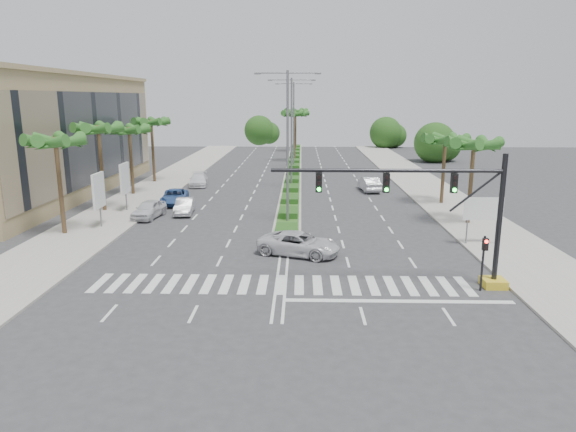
# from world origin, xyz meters

# --- Properties ---
(ground) EXTENTS (160.00, 160.00, 0.00)m
(ground) POSITION_xyz_m (0.00, 0.00, 0.00)
(ground) COLOR #333335
(ground) RESTS_ON ground
(footpath_right) EXTENTS (6.00, 120.00, 0.15)m
(footpath_right) POSITION_xyz_m (15.20, 20.00, 0.07)
(footpath_right) COLOR gray
(footpath_right) RESTS_ON ground
(footpath_left) EXTENTS (6.00, 120.00, 0.15)m
(footpath_left) POSITION_xyz_m (-15.20, 20.00, 0.07)
(footpath_left) COLOR gray
(footpath_left) RESTS_ON ground
(median) EXTENTS (2.20, 75.00, 0.20)m
(median) POSITION_xyz_m (0.00, 45.00, 0.10)
(median) COLOR gray
(median) RESTS_ON ground
(median_grass) EXTENTS (1.80, 75.00, 0.04)m
(median_grass) POSITION_xyz_m (0.00, 45.00, 0.22)
(median_grass) COLOR #2B531C
(median_grass) RESTS_ON median
(building) EXTENTS (12.00, 36.00, 12.00)m
(building) POSITION_xyz_m (-26.00, 26.00, 6.00)
(building) COLOR tan
(building) RESTS_ON ground
(signal_gantry) EXTENTS (12.60, 1.20, 7.20)m
(signal_gantry) POSITION_xyz_m (9.27, -0.00, 3.46)
(signal_gantry) COLOR gold
(signal_gantry) RESTS_ON ground
(pedestrian_signal) EXTENTS (0.28, 0.36, 3.00)m
(pedestrian_signal) POSITION_xyz_m (10.60, -0.68, 2.04)
(pedestrian_signal) COLOR black
(pedestrian_signal) RESTS_ON ground
(direction_sign) EXTENTS (2.70, 0.11, 3.40)m
(direction_sign) POSITION_xyz_m (13.50, 7.99, 2.45)
(direction_sign) COLOR slate
(direction_sign) RESTS_ON ground
(billboard_near) EXTENTS (0.18, 2.10, 4.35)m
(billboard_near) POSITION_xyz_m (-14.50, 12.00, 2.96)
(billboard_near) COLOR slate
(billboard_near) RESTS_ON ground
(billboard_far) EXTENTS (0.18, 2.10, 4.35)m
(billboard_far) POSITION_xyz_m (-14.50, 18.00, 2.96)
(billboard_far) COLOR slate
(billboard_far) RESTS_ON ground
(palm_left_near) EXTENTS (4.57, 4.68, 7.55)m
(palm_left_near) POSITION_xyz_m (-16.50, 10.00, 6.69)
(palm_left_near) COLOR brown
(palm_left_near) RESTS_ON ground
(palm_left_mid) EXTENTS (4.57, 4.68, 7.95)m
(palm_left_mid) POSITION_xyz_m (-16.50, 18.00, 7.08)
(palm_left_mid) COLOR brown
(palm_left_mid) RESTS_ON ground
(palm_left_far) EXTENTS (4.57, 4.68, 7.35)m
(palm_left_far) POSITION_xyz_m (-16.50, 26.00, 6.50)
(palm_left_far) COLOR brown
(palm_left_far) RESTS_ON ground
(palm_left_end) EXTENTS (4.57, 4.68, 7.75)m
(palm_left_end) POSITION_xyz_m (-16.50, 34.00, 6.88)
(palm_left_end) COLOR brown
(palm_left_end) RESTS_ON ground
(palm_right_near) EXTENTS (4.57, 4.68, 7.05)m
(palm_right_near) POSITION_xyz_m (14.50, 14.00, 6.20)
(palm_right_near) COLOR brown
(palm_right_near) RESTS_ON ground
(palm_right_far) EXTENTS (4.57, 4.68, 6.75)m
(palm_right_far) POSITION_xyz_m (14.50, 22.00, 5.91)
(palm_right_far) COLOR brown
(palm_right_far) RESTS_ON ground
(palm_median_a) EXTENTS (4.57, 4.68, 8.05)m
(palm_median_a) POSITION_xyz_m (0.00, 55.00, 7.17)
(palm_median_a) COLOR brown
(palm_median_a) RESTS_ON ground
(palm_median_b) EXTENTS (4.57, 4.68, 8.05)m
(palm_median_b) POSITION_xyz_m (0.00, 70.00, 7.17)
(palm_median_b) COLOR brown
(palm_median_b) RESTS_ON ground
(streetlight_near) EXTENTS (5.10, 0.25, 12.00)m
(streetlight_near) POSITION_xyz_m (0.00, 14.00, 6.81)
(streetlight_near) COLOR slate
(streetlight_near) RESTS_ON ground
(streetlight_mid) EXTENTS (5.10, 0.25, 12.00)m
(streetlight_mid) POSITION_xyz_m (0.00, 30.00, 6.81)
(streetlight_mid) COLOR slate
(streetlight_mid) RESTS_ON ground
(streetlight_far) EXTENTS (5.10, 0.25, 12.00)m
(streetlight_far) POSITION_xyz_m (0.00, 46.00, 6.81)
(streetlight_far) COLOR slate
(streetlight_far) RESTS_ON ground
(car_parked_a) EXTENTS (2.33, 4.60, 1.50)m
(car_parked_a) POSITION_xyz_m (-11.80, 15.61, 0.75)
(car_parked_a) COLOR silver
(car_parked_a) RESTS_ON ground
(car_parked_b) EXTENTS (1.80, 4.24, 1.36)m
(car_parked_b) POSITION_xyz_m (-9.12, 17.29, 0.68)
(car_parked_b) COLOR #B0AFB4
(car_parked_b) RESTS_ON ground
(car_parked_c) EXTENTS (2.95, 5.30, 1.40)m
(car_parked_c) POSITION_xyz_m (-11.01, 21.42, 0.70)
(car_parked_c) COLOR #32589A
(car_parked_c) RESTS_ON ground
(car_parked_d) EXTENTS (2.55, 5.03, 1.40)m
(car_parked_d) POSITION_xyz_m (-10.78, 31.86, 0.70)
(car_parked_d) COLOR white
(car_parked_d) RESTS_ON ground
(car_crossing) EXTENTS (5.84, 4.08, 1.48)m
(car_crossing) POSITION_xyz_m (0.95, 5.53, 0.74)
(car_crossing) COLOR silver
(car_crossing) RESTS_ON ground
(car_right) EXTENTS (2.13, 4.93, 1.58)m
(car_right) POSITION_xyz_m (8.50, 28.94, 0.79)
(car_right) COLOR silver
(car_right) RESTS_ON ground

